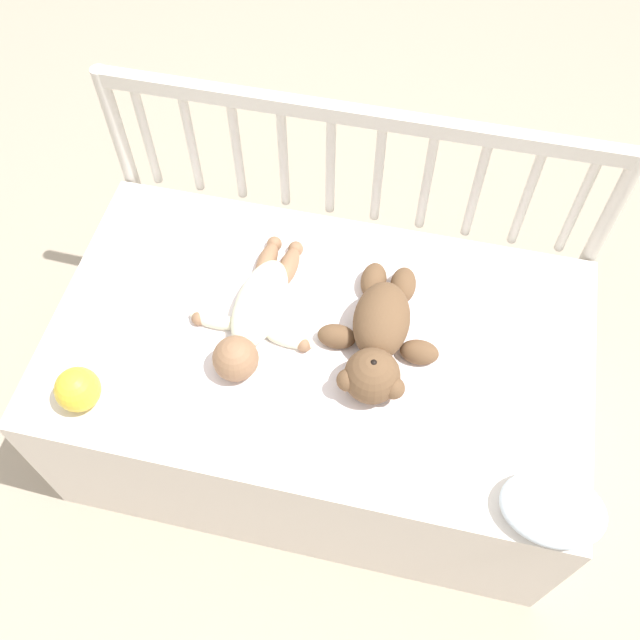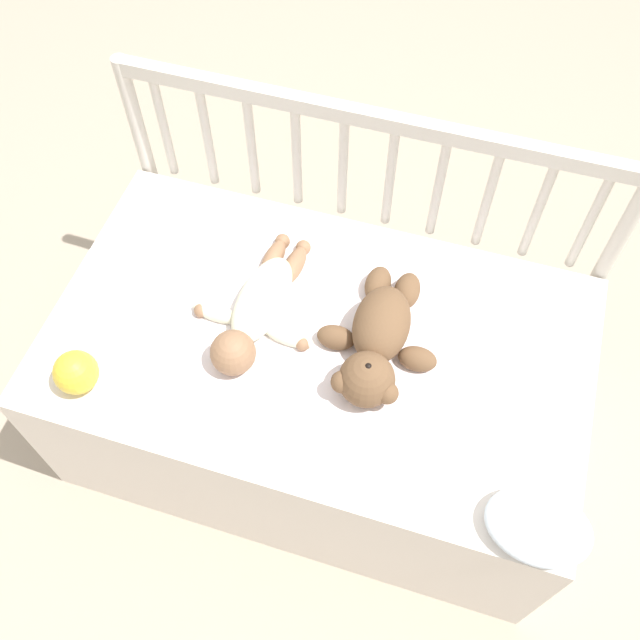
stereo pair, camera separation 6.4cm
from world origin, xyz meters
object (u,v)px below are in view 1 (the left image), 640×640
teddy_bear (379,336)px  toy_ball (78,389)px  small_pillow (553,509)px  baby (256,313)px

teddy_bear → toy_ball: size_ratio=3.90×
teddy_bear → small_pillow: teddy_bear is taller
teddy_bear → small_pillow: (0.38, -0.29, -0.02)m
baby → teddy_bear: bearing=-2.1°
toy_ball → small_pillow: 0.96m
small_pillow → teddy_bear: bearing=143.3°
baby → toy_ball: (-0.30, -0.26, 0.01)m
toy_ball → small_pillow: (0.96, -0.03, -0.02)m
baby → small_pillow: 0.72m
teddy_bear → toy_ball: bearing=-156.2°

